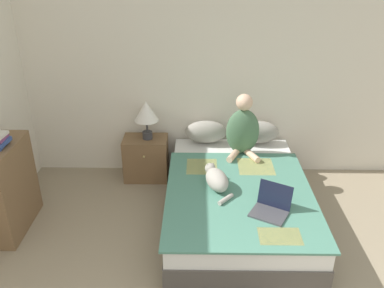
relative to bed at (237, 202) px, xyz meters
name	(u,v)px	position (x,y,z in m)	size (l,w,h in m)	color
wall_back	(211,72)	(-0.26, 1.11, 1.04)	(5.33, 0.05, 2.55)	silver
bed	(237,202)	(0.00, 0.00, 0.00)	(1.40, 2.08, 0.47)	#4C4742
pillow_near	(206,132)	(-0.31, 0.90, 0.37)	(0.49, 0.22, 0.27)	gray
pillow_far	(258,132)	(0.31, 0.90, 0.37)	(0.49, 0.22, 0.27)	gray
person_sitting	(243,129)	(0.09, 0.63, 0.53)	(0.37, 0.36, 0.70)	#476B4C
cat_tabby	(216,179)	(-0.22, -0.10, 0.33)	(0.30, 0.54, 0.19)	#A8A399
laptop_open	(271,207)	(0.24, -0.50, 0.29)	(0.40, 0.39, 0.24)	#424247
nightstand	(146,158)	(-1.03, 0.87, 0.03)	(0.52, 0.37, 0.53)	brown
table_lamp	(146,113)	(-1.00, 0.87, 0.63)	(0.28, 0.28, 0.46)	#38383D
bookshelf	(8,188)	(-2.25, -0.13, 0.23)	(0.29, 0.75, 0.91)	brown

